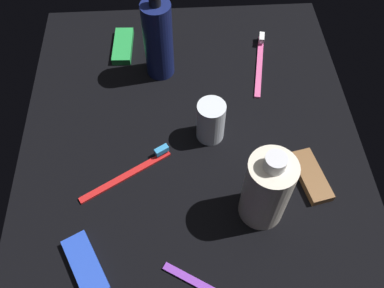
# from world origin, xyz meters

# --- Properties ---
(ground_plane) EXTENTS (0.84, 0.64, 0.01)m
(ground_plane) POSITION_xyz_m (0.00, 0.00, -0.01)
(ground_plane) COLOR black
(lotion_bottle) EXTENTS (0.06, 0.06, 0.20)m
(lotion_bottle) POSITION_xyz_m (-0.21, -0.05, 0.09)
(lotion_bottle) COLOR navy
(lotion_bottle) RESTS_ON ground_plane
(bodywash_bottle) EXTENTS (0.07, 0.07, 0.17)m
(bodywash_bottle) POSITION_xyz_m (0.12, 0.11, 0.07)
(bodywash_bottle) COLOR silver
(bodywash_bottle) RESTS_ON ground_plane
(deodorant_stick) EXTENTS (0.05, 0.05, 0.09)m
(deodorant_stick) POSITION_xyz_m (-0.04, 0.04, 0.04)
(deodorant_stick) COLOR silver
(deodorant_stick) RESTS_ON ground_plane
(toothbrush_red) EXTENTS (0.10, 0.16, 0.02)m
(toothbrush_red) POSITION_xyz_m (0.04, -0.11, 0.01)
(toothbrush_red) COLOR red
(toothbrush_red) RESTS_ON ground_plane
(toothbrush_pink) EXTENTS (0.18, 0.05, 0.02)m
(toothbrush_pink) POSITION_xyz_m (-0.22, 0.16, 0.01)
(toothbrush_pink) COLOR #E55999
(toothbrush_pink) RESTS_ON ground_plane
(snack_bar_green) EXTENTS (0.11, 0.04, 0.01)m
(snack_bar_green) POSITION_xyz_m (-0.29, -0.14, 0.01)
(snack_bar_green) COLOR green
(snack_bar_green) RESTS_ON ground_plane
(snack_bar_blue) EXTENTS (0.11, 0.08, 0.01)m
(snack_bar_blue) POSITION_xyz_m (0.20, -0.18, 0.01)
(snack_bar_blue) COLOR blue
(snack_bar_blue) RESTS_ON ground_plane
(snack_bar_brown) EXTENTS (0.11, 0.06, 0.01)m
(snack_bar_brown) POSITION_xyz_m (0.07, 0.21, 0.01)
(snack_bar_brown) COLOR brown
(snack_bar_brown) RESTS_ON ground_plane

